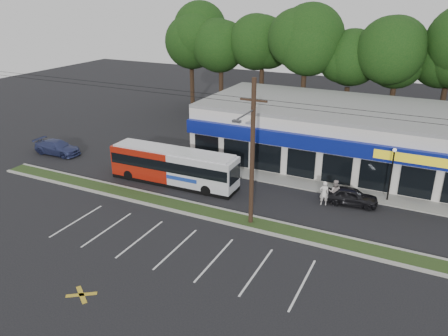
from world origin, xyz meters
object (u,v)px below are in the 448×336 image
metrobus (174,166)px  car_silver (155,160)px  pedestrian_a (324,193)px  car_dark (351,196)px  lamp_post (392,168)px  utility_pole (250,149)px  pedestrian_b (335,192)px  car_blue (57,147)px

metrobus → car_silver: size_ratio=2.85×
pedestrian_a → car_dark: bearing=-171.5°
lamp_post → car_dark: (-2.41, -1.83, -2.01)m
metrobus → utility_pole: bearing=-25.0°
lamp_post → car_dark: 3.63m
utility_pole → pedestrian_a: size_ratio=26.27×
car_silver → pedestrian_a: (15.78, -1.00, 0.32)m
utility_pole → metrobus: bearing=156.4°
metrobus → pedestrian_a: size_ratio=5.79×
metrobus → pedestrian_b: size_ratio=5.85×
utility_pole → metrobus: size_ratio=4.53×
metrobus → car_dark: metrobus is taller
pedestrian_a → car_silver: bearing=-23.1°
car_dark → car_silver: bearing=83.7°
lamp_post → car_dark: lamp_post is taller
utility_pole → car_dark: bearing=46.3°
utility_pole → car_blue: utility_pole is taller
lamp_post → pedestrian_a: bearing=-146.4°
utility_pole → car_blue: bearing=168.4°
pedestrian_a → pedestrian_b: 0.89m
utility_pole → lamp_post: 11.67m
lamp_post → car_blue: (-30.40, -3.32, -1.98)m
car_dark → car_blue: (-27.99, -1.49, 0.03)m
utility_pole → pedestrian_b: bearing=51.2°
car_silver → utility_pole: bearing=-123.7°
metrobus → car_silver: bearing=144.1°
car_dark → lamp_post: bearing=-58.9°
pedestrian_b → pedestrian_a: bearing=34.0°
utility_pole → lamp_post: utility_pole is taller
lamp_post → pedestrian_b: (-3.58, -2.17, -1.73)m
car_blue → pedestrian_a: bearing=-90.9°
metrobus → lamp_post: bearing=13.3°
lamp_post → metrobus: size_ratio=0.39×
pedestrian_a → car_blue: bearing=-18.4°
utility_pole → pedestrian_a: bearing=52.1°
car_dark → pedestrian_b: bearing=99.8°
lamp_post → pedestrian_a: 5.35m
lamp_post → metrobus: 16.95m
lamp_post → car_silver: bearing=-174.9°
car_dark → pedestrian_b: size_ratio=2.07×
car_blue → pedestrian_b: pedestrian_b is taller
utility_pole → car_silver: utility_pole is taller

